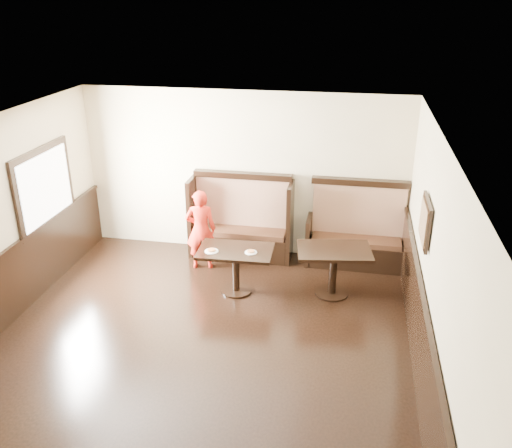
% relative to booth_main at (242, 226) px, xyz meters
% --- Properties ---
extents(ground, '(7.00, 7.00, 0.00)m').
position_rel_booth_main_xyz_m(ground, '(0.00, -3.30, -0.53)').
color(ground, black).
rests_on(ground, ground).
extents(room_shell, '(7.00, 7.00, 7.00)m').
position_rel_booth_main_xyz_m(room_shell, '(-0.30, -3.01, 0.14)').
color(room_shell, beige).
rests_on(room_shell, ground).
extents(booth_main, '(1.75, 0.72, 1.45)m').
position_rel_booth_main_xyz_m(booth_main, '(0.00, 0.00, 0.00)').
color(booth_main, black).
rests_on(booth_main, ground).
extents(booth_neighbor, '(1.65, 0.72, 1.45)m').
position_rel_booth_main_xyz_m(booth_neighbor, '(1.95, -0.00, -0.05)').
color(booth_neighbor, black).
rests_on(booth_neighbor, ground).
extents(table_main, '(1.13, 0.73, 0.70)m').
position_rel_booth_main_xyz_m(table_main, '(0.18, -1.28, 0.01)').
color(table_main, black).
rests_on(table_main, ground).
extents(table_neighbor, '(1.18, 0.86, 0.75)m').
position_rel_booth_main_xyz_m(table_neighbor, '(1.63, -1.09, 0.03)').
color(table_neighbor, black).
rests_on(table_neighbor, ground).
extents(child, '(0.55, 0.43, 1.35)m').
position_rel_booth_main_xyz_m(child, '(-0.55, -0.60, 0.15)').
color(child, red).
rests_on(child, ground).
extents(pizza_plate_left, '(0.20, 0.20, 0.04)m').
position_rel_booth_main_xyz_m(pizza_plate_left, '(-0.16, -1.40, 0.19)').
color(pizza_plate_left, white).
rests_on(pizza_plate_left, table_main).
extents(pizza_plate_right, '(0.18, 0.18, 0.03)m').
position_rel_booth_main_xyz_m(pizza_plate_right, '(0.42, -1.33, 0.19)').
color(pizza_plate_right, white).
rests_on(pizza_plate_right, table_main).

